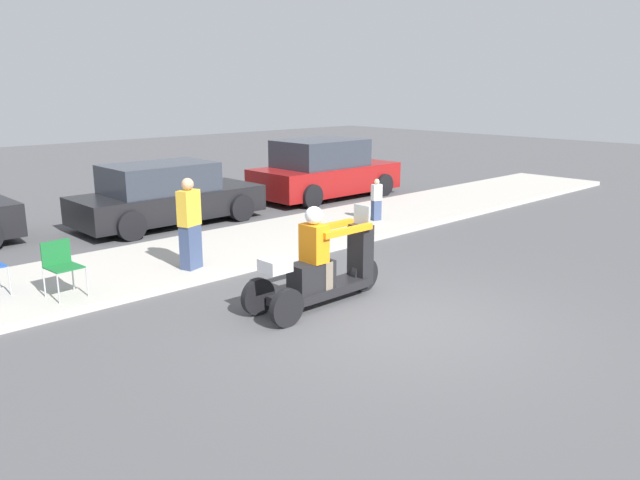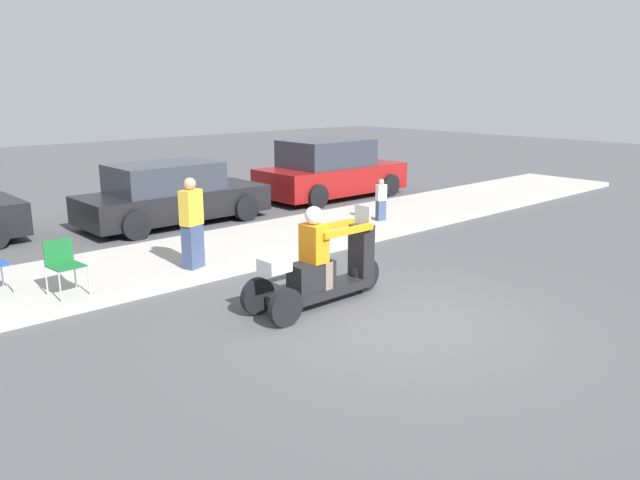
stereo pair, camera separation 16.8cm
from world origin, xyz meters
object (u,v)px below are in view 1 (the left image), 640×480
at_px(spectator_with_child, 376,200).
at_px(parked_car_lot_right, 166,196).
at_px(motorcycle_trike, 321,270).
at_px(folding_chair_set_back, 61,263).
at_px(parked_car_lot_left, 324,171).
at_px(spectator_near_curb, 190,225).

bearing_deg(spectator_with_child, parked_car_lot_right, 135.81).
distance_m(motorcycle_trike, spectator_with_child, 5.54).
distance_m(folding_chair_set_back, parked_car_lot_left, 9.77).
xyz_separation_m(folding_chair_set_back, parked_car_lot_left, (8.99, 3.81, 0.15)).
distance_m(motorcycle_trike, parked_car_lot_right, 6.53).
bearing_deg(motorcycle_trike, parked_car_lot_left, 46.06).
height_order(spectator_near_curb, parked_car_lot_right, spectator_near_curb).
bearing_deg(motorcycle_trike, parked_car_lot_right, 79.89).
xyz_separation_m(spectator_with_child, parked_car_lot_left, (1.63, 3.45, 0.19)).
distance_m(motorcycle_trike, parked_car_lot_left, 9.02).
distance_m(spectator_with_child, parked_car_lot_right, 4.86).
height_order(motorcycle_trike, spectator_near_curb, spectator_near_curb).
bearing_deg(parked_car_lot_right, spectator_with_child, -44.19).
relative_size(folding_chair_set_back, parked_car_lot_left, 0.19).
xyz_separation_m(spectator_near_curb, folding_chair_set_back, (-2.15, 0.09, -0.24)).
xyz_separation_m(motorcycle_trike, spectator_with_child, (4.63, 3.04, 0.05)).
distance_m(spectator_near_curb, folding_chair_set_back, 2.16).
bearing_deg(spectator_with_child, parked_car_lot_left, 64.70).
bearing_deg(folding_chair_set_back, spectator_near_curb, -2.46).
relative_size(motorcycle_trike, spectator_with_child, 2.49).
xyz_separation_m(folding_chair_set_back, parked_car_lot_right, (3.88, 3.74, 0.05)).
distance_m(motorcycle_trike, spectator_near_curb, 2.68).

